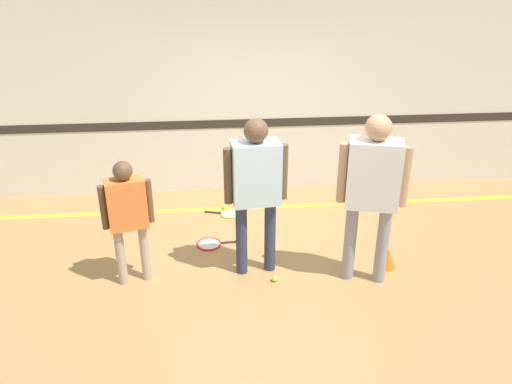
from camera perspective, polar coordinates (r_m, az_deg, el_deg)
The scene contains 11 objects.
ground_plane at distance 5.66m, azimuth 1.61°, elevation -8.97°, with size 16.00×16.00×0.00m, color #A87F4C.
wall_back at distance 7.12m, azimuth -0.39°, elevation 12.35°, with size 16.00×0.07×3.20m.
floor_stripe at distance 7.01m, azimuth 0.13°, elevation -1.76°, with size 14.40×0.10×0.01m.
person_instructor at distance 5.14m, azimuth -0.00°, elevation 1.21°, with size 0.67×0.32×1.76m.
person_student_left at distance 5.23m, azimuth -14.49°, elevation -2.01°, with size 0.51×0.30×1.39m.
person_student_right at distance 5.11m, azimuth 13.18°, elevation 1.01°, with size 0.68×0.41×1.85m.
racket_spare_on_floor at distance 6.83m, azimuth -3.16°, elevation -2.50°, with size 0.51×0.32×0.03m.
racket_second_spare at distance 6.15m, azimuth -5.26°, elevation -5.92°, with size 0.51×0.32×0.03m.
tennis_ball_near_instructor at distance 5.48m, azimuth 2.16°, elevation -9.87°, with size 0.07×0.07×0.07m, color #CCE038.
tennis_ball_by_spare_racket at distance 6.96m, azimuth -3.71°, elevation -1.72°, with size 0.07×0.07×0.07m, color #CCE038.
training_cone at distance 5.86m, azimuth 14.83°, elevation -7.29°, with size 0.20×0.20×0.23m.
Camera 1 is at (-0.58, -4.65, 3.17)m, focal length 35.00 mm.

